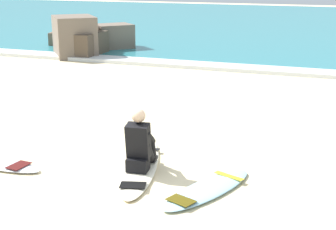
# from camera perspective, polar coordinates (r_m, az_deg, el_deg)

# --- Properties ---
(ground_plane) EXTENTS (80.00, 80.00, 0.00)m
(ground_plane) POSITION_cam_1_polar(r_m,az_deg,el_deg) (7.69, -4.16, -7.07)
(ground_plane) COLOR beige
(sea) EXTENTS (80.00, 28.00, 0.10)m
(sea) POSITION_cam_1_polar(r_m,az_deg,el_deg) (29.39, 14.76, 9.69)
(sea) COLOR teal
(sea) RESTS_ON ground
(breaking_foam) EXTENTS (80.00, 0.90, 0.11)m
(breaking_foam) POSITION_cam_1_polar(r_m,az_deg,el_deg) (15.95, 9.36, 5.10)
(breaking_foam) COLOR white
(breaking_foam) RESTS_ON ground
(surfboard_main) EXTENTS (1.19, 2.55, 0.08)m
(surfboard_main) POSITION_cam_1_polar(r_m,az_deg,el_deg) (8.04, -3.09, -5.74)
(surfboard_main) COLOR #EFE5C6
(surfboard_main) RESTS_ON ground
(surfer_seated) EXTENTS (0.43, 0.74, 0.95)m
(surfer_seated) POSITION_cam_1_polar(r_m,az_deg,el_deg) (7.76, -3.15, -3.38)
(surfer_seated) COLOR black
(surfer_seated) RESTS_ON surfboard_main
(surfboard_spare_far) EXTENTS (1.14, 1.90, 0.08)m
(surfboard_spare_far) POSITION_cam_1_polar(r_m,az_deg,el_deg) (7.26, 4.45, -8.22)
(surfboard_spare_far) COLOR #9ED1E5
(surfboard_spare_far) RESTS_ON ground
(rock_outcrop_distant) EXTENTS (3.74, 3.63, 1.41)m
(rock_outcrop_distant) POSITION_cam_1_polar(r_m,az_deg,el_deg) (19.10, -9.19, 8.37)
(rock_outcrop_distant) COLOR #756656
(rock_outcrop_distant) RESTS_ON ground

